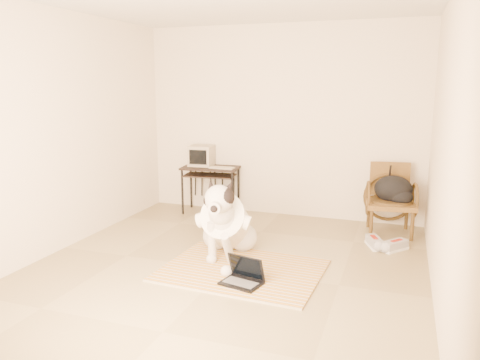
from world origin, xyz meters
The scene contains 16 objects.
floor centered at (0.00, 0.00, 0.00)m, with size 4.50×4.50×0.00m, color #95855B.
wall_back centered at (0.00, 2.25, 1.35)m, with size 4.50×4.50×0.00m, color beige.
wall_front centered at (0.00, -2.25, 1.35)m, with size 4.50×4.50×0.00m, color beige.
wall_left centered at (-2.00, 0.00, 1.35)m, with size 4.50×4.50×0.00m, color beige.
wall_right centered at (2.00, 0.00, 1.35)m, with size 4.50×4.50×0.00m, color beige.
rug centered at (0.18, 0.02, 0.01)m, with size 1.65×1.30×0.02m.
dog centered at (-0.12, 0.37, 0.38)m, with size 0.63×1.28×0.95m.
laptop centered at (0.30, -0.29, 0.08)m, with size 0.42×0.35×0.26m.
computer_desk centered at (-0.98, 1.98, 0.59)m, with size 0.87×0.54×0.69m.
crt_monitor centered at (-1.15, 2.05, 0.84)m, with size 0.36×0.35×0.30m.
desk_keyboard centered at (-0.78, 1.92, 0.70)m, with size 0.36×0.13×0.02m, color tan.
pc_tower centered at (-0.82, 1.97, 0.19)m, with size 0.17×0.40×0.38m.
rattan_chair centered at (1.55, 1.85, 0.45)m, with size 0.65×0.64×0.89m.
backpack centered at (1.60, 1.80, 0.57)m, with size 0.47×0.40×0.35m.
sneaker_left centered at (1.42, 1.22, 0.05)m, with size 0.24×0.36×0.12m.
sneaker_right centered at (1.65, 1.18, 0.05)m, with size 0.32×0.34×0.12m.
Camera 1 is at (1.65, -4.24, 1.89)m, focal length 35.00 mm.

